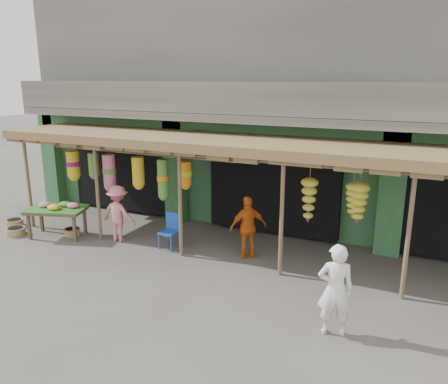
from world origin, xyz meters
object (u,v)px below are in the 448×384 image
at_px(person_vendor, 248,227).
at_px(person_shopper, 118,213).
at_px(person_front, 335,290).
at_px(flower_table, 57,210).
at_px(blue_chair, 171,229).

height_order(person_vendor, person_shopper, person_vendor).
bearing_deg(person_front, flower_table, -28.02).
distance_m(flower_table, person_vendor, 5.29).
height_order(flower_table, person_front, person_front).
relative_size(person_front, person_shopper, 1.07).
relative_size(flower_table, person_shopper, 1.16).
relative_size(person_vendor, person_shopper, 1.02).
distance_m(flower_table, blue_chair, 3.29).
distance_m(flower_table, person_shopper, 1.78).
height_order(person_front, person_vendor, person_front).
height_order(flower_table, person_vendor, person_vendor).
relative_size(blue_chair, person_front, 0.56).
relative_size(flower_table, blue_chair, 1.93).
bearing_deg(blue_chair, person_shopper, -170.69).
bearing_deg(flower_table, person_vendor, -9.31).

